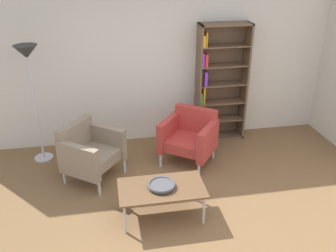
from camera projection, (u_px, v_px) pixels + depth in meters
ground_plane at (191, 233)px, 4.05m from camera, size 8.32×8.32×0.00m
plaster_back_panel at (156, 52)px, 5.61m from camera, size 6.40×0.12×2.90m
bookshelf_tall at (218, 84)px, 5.80m from camera, size 0.80×0.30×1.90m
coffee_table_low at (162, 190)px, 4.18m from camera, size 1.00×0.56×0.40m
decorative_bowl at (162, 185)px, 4.15m from camera, size 0.32×0.32×0.05m
armchair_near_window at (190, 136)px, 5.31m from camera, size 0.95×0.94×0.78m
armchair_spare_guest at (89, 151)px, 4.91m from camera, size 0.94×0.95×0.78m
floor_lamp_torchiere at (28, 66)px, 4.91m from camera, size 0.32×0.32×1.74m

